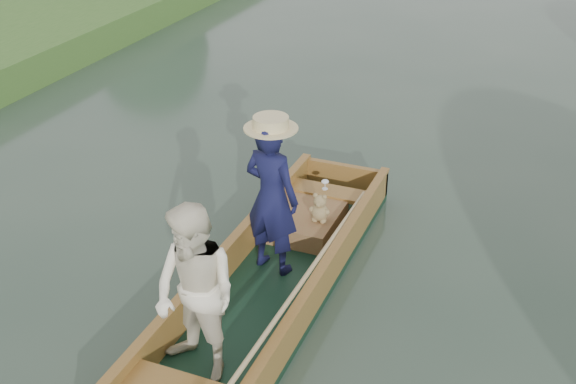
% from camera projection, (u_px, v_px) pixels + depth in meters
% --- Properties ---
extents(ground, '(120.00, 120.00, 0.00)m').
position_uv_depth(ground, '(265.00, 304.00, 7.09)').
color(ground, '#283D30').
rests_on(ground, ground).
extents(punt, '(1.13, 5.00, 1.74)m').
position_uv_depth(punt, '(250.00, 265.00, 6.70)').
color(punt, black).
rests_on(punt, ground).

